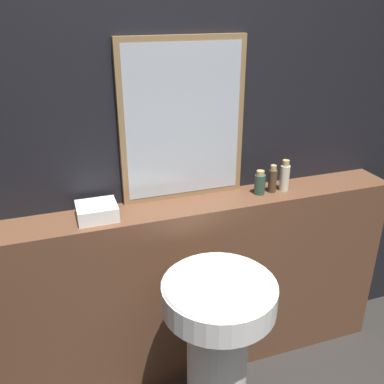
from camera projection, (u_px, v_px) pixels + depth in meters
The scene contains 8 objects.
wall_back at pixel (158, 140), 1.96m from camera, with size 8.00×0.06×2.50m.
vanity_counter at pixel (170, 294), 2.15m from camera, with size 2.32×0.23×0.98m.
pedestal_sink at pixel (217, 347), 1.78m from camera, with size 0.45×0.45×0.85m.
mirror at pixel (183, 122), 1.91m from camera, with size 0.58×0.03×0.73m.
towel_stack at pixel (97, 211), 1.84m from camera, with size 0.17×0.15×0.06m.
shampoo_bottle at pixel (260, 183), 2.06m from camera, with size 0.05×0.05×0.12m.
conditioner_bottle at pixel (273, 180), 2.08m from camera, with size 0.04×0.04×0.14m.
lotion_bottle at pixel (285, 176), 2.09m from camera, with size 0.05×0.05×0.16m.
Camera 1 is at (-0.46, -0.20, 1.84)m, focal length 40.00 mm.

